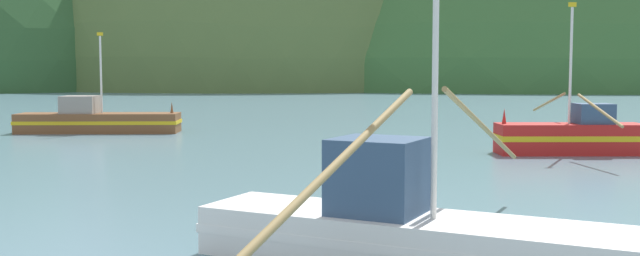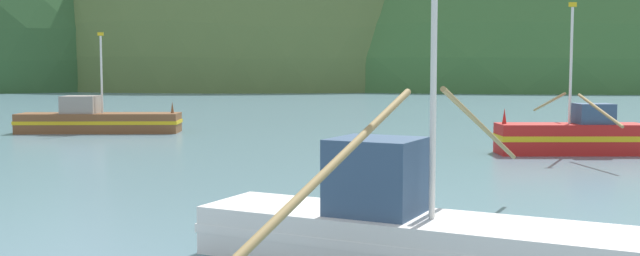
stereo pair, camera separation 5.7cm
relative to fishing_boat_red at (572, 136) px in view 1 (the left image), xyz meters
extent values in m
ellipsoid|color=#516B38|center=(-33.92, 119.28, -0.83)|extent=(101.50, 81.20, 83.04)
ellipsoid|color=#386633|center=(27.25, 151.80, -0.83)|extent=(186.85, 149.48, 80.05)
cube|color=red|center=(-0.09, -0.01, -0.14)|extent=(6.69, 2.28, 1.38)
cube|color=gold|center=(-0.09, -0.01, -0.07)|extent=(6.75, 2.31, 0.25)
cone|color=red|center=(-3.10, -0.23, 0.91)|extent=(0.21, 0.21, 0.70)
cube|color=#334C6B|center=(0.92, 0.07, 1.01)|extent=(1.67, 1.45, 0.91)
cylinder|color=silver|center=(-0.16, -0.01, 3.16)|extent=(0.12, 0.12, 5.22)
cube|color=gold|center=(-0.16, -0.01, 5.89)|extent=(0.36, 0.06, 0.20)
cylinder|color=#997F4C|center=(0.15, -3.21, 1.38)|extent=(0.47, 4.65, 1.16)
cylinder|color=#997F4C|center=(-0.33, 3.20, 1.38)|extent=(0.47, 4.65, 1.16)
cube|color=white|center=(-8.08, -19.54, -0.33)|extent=(9.32, 5.49, 1.00)
cube|color=white|center=(-8.08, -19.54, -0.28)|extent=(9.41, 5.54, 0.18)
cube|color=#334C6B|center=(-9.02, -19.15, 0.92)|extent=(2.18, 2.13, 1.49)
cylinder|color=silver|center=(-7.96, -19.59, 2.94)|extent=(0.12, 0.12, 5.53)
cylinder|color=#997F4C|center=(-6.33, -15.35, 1.55)|extent=(2.83, 6.53, 2.27)
cylinder|color=#997F4C|center=(-9.84, -23.73, 1.55)|extent=(2.83, 6.53, 2.27)
cube|color=brown|center=(-25.52, 9.41, -0.24)|extent=(9.75, 3.15, 1.18)
cube|color=gold|center=(-25.52, 9.41, -0.18)|extent=(9.85, 3.19, 0.21)
cone|color=brown|center=(-21.13, 9.84, 0.70)|extent=(0.22, 0.22, 0.70)
cube|color=gray|center=(-26.63, 9.30, 0.88)|extent=(2.19, 2.11, 1.05)
cylinder|color=silver|center=(-25.33, 9.43, 2.68)|extent=(0.12, 0.12, 4.64)
cube|color=gold|center=(-25.33, 9.43, 5.12)|extent=(0.36, 0.07, 0.20)
camera|label=1|loc=(-9.20, -33.42, 3.03)|focal=40.79mm
camera|label=2|loc=(-9.15, -33.42, 3.03)|focal=40.79mm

